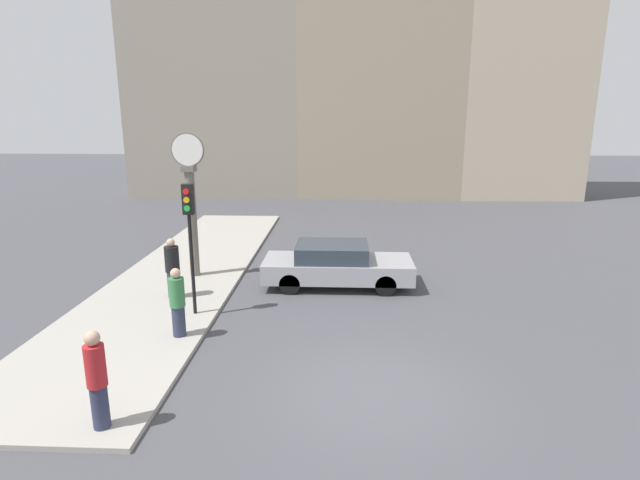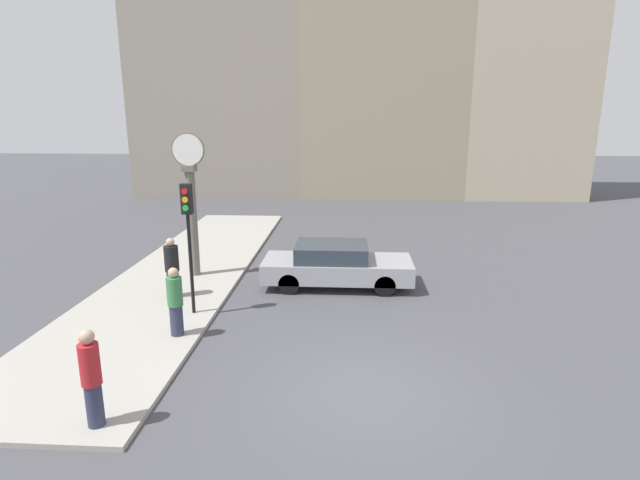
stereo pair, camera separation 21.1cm
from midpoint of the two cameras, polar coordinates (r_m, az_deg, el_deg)
The scene contains 9 objects.
ground_plane at distance 10.00m, azimuth 5.99°, elevation -16.91°, with size 120.00×120.00×0.00m, color #47474C.
sidewalk_corner at distance 17.48m, azimuth -14.57°, elevation -3.34°, with size 3.93×18.57×0.10m, color #A39E93.
building_row at distance 33.63m, azimuth 6.46°, elevation 18.80°, with size 28.51×5.00×18.39m.
sedan_car at distance 15.36m, azimuth 2.23°, elevation -2.83°, with size 4.54×1.84×1.34m.
traffic_light_near at distance 12.93m, azimuth -14.40°, elevation 2.07°, with size 0.26×0.24×3.40m.
street_clock at distance 16.23m, azimuth -14.12°, elevation 3.90°, with size 1.03×0.40×4.53m.
pedestrian_red_top at distance 9.18m, azimuth -24.06°, elevation -14.16°, with size 0.33×0.33×1.72m.
pedestrian_black_jacket at distance 14.67m, azimuth -16.15°, elevation -3.09°, with size 0.40×0.40×1.72m.
pedestrian_green_hoodie at distance 12.12m, azimuth -15.73°, elevation -6.81°, with size 0.36×0.36×1.65m.
Camera 2 is at (-0.39, -8.57, 5.12)m, focal length 28.00 mm.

